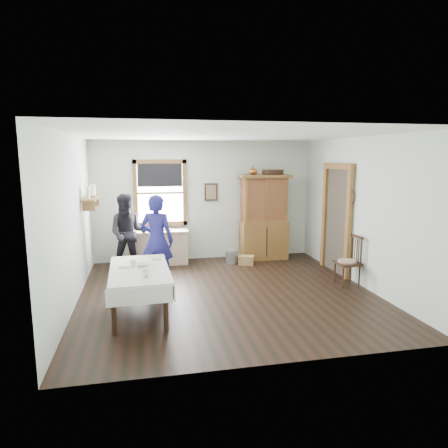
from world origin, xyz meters
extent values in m
cube|color=black|center=(0.00, 0.00, 0.01)|extent=(5.00, 5.00, 0.01)
cube|color=white|center=(0.00, 0.00, 2.70)|extent=(5.00, 5.00, 0.01)
cube|color=silver|center=(0.00, 2.50, 1.35)|extent=(5.00, 0.01, 2.70)
cube|color=silver|center=(0.00, -2.50, 1.35)|extent=(5.00, 0.01, 2.70)
cube|color=silver|center=(-2.50, 0.00, 1.35)|extent=(0.01, 5.00, 2.70)
cube|color=silver|center=(2.50, 0.00, 1.35)|extent=(0.01, 5.00, 2.70)
cube|color=white|center=(-1.00, 2.48, 1.55)|extent=(1.00, 0.02, 1.30)
cube|color=olive|center=(-1.00, 2.46, 2.25)|extent=(1.18, 0.06, 0.09)
cube|color=olive|center=(-1.00, 2.46, 0.85)|extent=(1.18, 0.06, 0.09)
cube|color=olive|center=(-1.54, 2.46, 1.55)|extent=(0.09, 0.06, 1.48)
cube|color=olive|center=(-0.46, 2.46, 1.55)|extent=(0.09, 0.06, 1.48)
cube|color=black|center=(-1.00, 2.44, 1.95)|extent=(0.98, 0.03, 0.51)
cube|color=#423A2F|center=(2.47, 0.85, 1.05)|extent=(0.03, 0.90, 2.10)
cube|color=olive|center=(2.44, 0.34, 1.05)|extent=(0.08, 0.12, 2.10)
cube|color=olive|center=(2.44, 1.36, 1.05)|extent=(0.08, 0.12, 2.10)
cube|color=olive|center=(2.44, 0.85, 2.16)|extent=(0.08, 1.14, 0.12)
cube|color=olive|center=(-2.37, 1.50, 1.55)|extent=(0.24, 1.00, 0.04)
cube|color=olive|center=(-2.37, 1.10, 1.45)|extent=(0.22, 0.03, 0.18)
cube|color=olive|center=(-2.37, 1.90, 1.45)|extent=(0.22, 0.03, 0.18)
cube|color=tan|center=(-2.37, 1.20, 1.68)|extent=(0.03, 0.22, 0.24)
cylinder|color=white|center=(-2.37, 1.85, 1.68)|extent=(0.12, 0.12, 0.22)
cube|color=black|center=(0.15, 2.46, 1.55)|extent=(0.30, 0.04, 0.40)
torus|color=black|center=(2.45, 0.30, 1.72)|extent=(0.01, 0.27, 0.27)
cube|color=tan|center=(-1.08, 2.20, 0.38)|extent=(1.33, 0.54, 0.75)
cube|color=olive|center=(1.34, 2.19, 0.97)|extent=(1.15, 0.56, 1.95)
cube|color=white|center=(-1.48, -0.58, 0.34)|extent=(0.96, 1.74, 0.68)
cube|color=black|center=(2.24, -0.04, 0.47)|extent=(0.45, 0.45, 0.94)
cube|color=gray|center=(0.51, 1.90, 0.14)|extent=(0.28, 0.28, 0.29)
cube|color=tan|center=(0.80, 1.74, 0.10)|extent=(0.39, 0.34, 0.19)
imported|color=navy|center=(-1.16, 0.68, 0.78)|extent=(0.67, 0.56, 1.56)
imported|color=black|center=(-1.71, 1.69, 0.75)|extent=(0.77, 0.63, 1.49)
imported|color=white|center=(-1.39, -1.02, 0.73)|extent=(0.12, 0.12, 0.09)
imported|color=white|center=(-1.57, -0.44, 0.73)|extent=(0.11, 0.11, 0.09)
imported|color=white|center=(-1.42, -0.45, 0.71)|extent=(0.25, 0.25, 0.05)
imported|color=#7F7255|center=(-1.02, 2.28, 0.76)|extent=(0.20, 0.25, 0.02)
imported|color=white|center=(-1.17, 2.27, 0.78)|extent=(0.26, 0.26, 0.06)
imported|color=white|center=(-2.37, 1.55, 1.60)|extent=(0.22, 0.22, 0.05)
camera|label=1|loc=(-1.40, -6.52, 2.34)|focal=32.00mm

